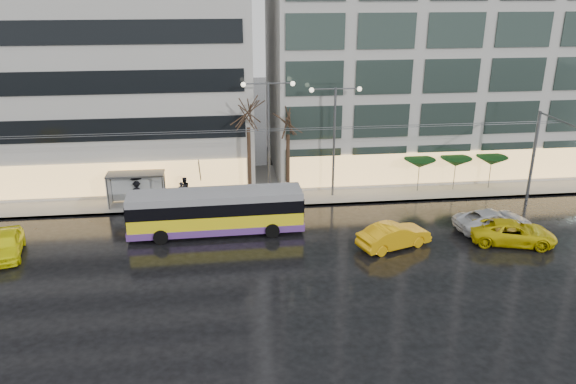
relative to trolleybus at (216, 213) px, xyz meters
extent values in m
plane|color=black|center=(2.07, -5.00, -1.45)|extent=(140.00, 140.00, 0.00)
cube|color=gray|center=(4.07, 9.00, -1.38)|extent=(80.00, 10.00, 0.15)
cube|color=slate|center=(4.07, 4.05, -1.38)|extent=(80.00, 0.10, 0.15)
cube|color=#B5B2AD|center=(-13.93, 14.00, 9.70)|extent=(34.00, 14.00, 22.00)
cube|color=#B5B2AD|center=(21.07, 14.00, 11.20)|extent=(32.00, 14.00, 25.00)
cube|color=yellow|center=(0.00, 0.00, -0.45)|extent=(11.54, 2.66, 1.44)
cube|color=#63388C|center=(0.00, 0.00, -0.93)|extent=(11.58, 2.70, 0.48)
cube|color=black|center=(0.00, 0.00, 0.60)|extent=(11.56, 2.68, 0.86)
cube|color=gray|center=(0.00, 0.00, 1.27)|extent=(11.54, 2.66, 0.48)
cube|color=black|center=(5.77, 0.13, 0.46)|extent=(0.11, 2.20, 1.24)
cube|color=black|center=(-5.77, -0.13, 0.46)|extent=(0.11, 2.20, 1.24)
cylinder|color=black|center=(3.61, 1.28, -0.98)|extent=(0.96, 0.36, 0.96)
cylinder|color=black|center=(3.66, -1.11, -0.98)|extent=(0.96, 0.36, 0.96)
cylinder|color=black|center=(-3.66, 1.11, -0.98)|extent=(0.96, 0.36, 0.96)
cylinder|color=black|center=(-3.61, -1.28, -0.98)|extent=(0.96, 0.36, 0.96)
cylinder|color=#595B60|center=(-0.98, 0.89, 2.66)|extent=(0.14, 3.56, 2.52)
cylinder|color=#595B60|center=(-0.99, 1.36, 2.66)|extent=(0.14, 3.56, 2.52)
cylinder|color=#595B60|center=(24.07, 3.50, 2.05)|extent=(0.24, 0.24, 7.00)
cube|color=#595B60|center=(24.07, 1.00, 5.45)|extent=(0.10, 5.00, 0.10)
cylinder|color=#595B60|center=(3.07, 0.75, 5.35)|extent=(42.00, 0.04, 0.04)
cylinder|color=#595B60|center=(3.07, 1.25, 5.35)|extent=(42.00, 0.04, 0.04)
cube|color=#595B60|center=(-5.93, 5.50, 1.15)|extent=(4.20, 1.60, 0.12)
cube|color=silver|center=(-5.93, 6.20, -0.10)|extent=(4.00, 0.05, 2.20)
cube|color=white|center=(-7.98, 5.50, -0.10)|extent=(0.10, 1.40, 2.20)
cylinder|color=#595B60|center=(-7.93, 4.80, -0.10)|extent=(0.10, 0.10, 2.40)
cylinder|color=#595B60|center=(-7.93, 6.20, -0.10)|extent=(0.10, 0.10, 2.40)
cylinder|color=#595B60|center=(-3.93, 4.80, -0.10)|extent=(0.10, 0.10, 2.40)
cylinder|color=#595B60|center=(-3.93, 6.20, -0.10)|extent=(0.10, 0.10, 2.40)
cylinder|color=#595B60|center=(4.07, 5.80, 3.20)|extent=(0.18, 0.18, 9.00)
cylinder|color=#595B60|center=(3.17, 5.80, 7.60)|extent=(1.80, 0.10, 0.10)
cylinder|color=#595B60|center=(4.97, 5.80, 7.60)|extent=(1.80, 0.10, 0.10)
sphere|color=#FFF2CC|center=(2.27, 5.80, 7.55)|extent=(0.36, 0.36, 0.36)
sphere|color=#FFF2CC|center=(5.87, 5.80, 7.55)|extent=(0.36, 0.36, 0.36)
cylinder|color=#595B60|center=(9.07, 5.80, 2.95)|extent=(0.18, 0.18, 8.50)
cylinder|color=#595B60|center=(8.17, 5.80, 7.10)|extent=(1.80, 0.10, 0.10)
cylinder|color=#595B60|center=(9.97, 5.80, 7.10)|extent=(1.80, 0.10, 0.10)
sphere|color=#FFF2CC|center=(7.27, 5.80, 7.05)|extent=(0.36, 0.36, 0.36)
sphere|color=#FFF2CC|center=(10.87, 5.80, 7.05)|extent=(0.36, 0.36, 0.36)
cylinder|color=black|center=(2.57, 6.00, 1.50)|extent=(0.28, 0.28, 5.60)
cylinder|color=black|center=(5.57, 6.20, 1.15)|extent=(0.28, 0.28, 4.90)
cylinder|color=#595B60|center=(16.07, 6.00, -0.20)|extent=(0.06, 0.06, 2.20)
cone|color=#0E3610|center=(16.07, 6.00, 1.00)|extent=(2.50, 2.50, 0.70)
cylinder|color=#595B60|center=(19.07, 6.00, -0.20)|extent=(0.06, 0.06, 2.20)
cone|color=#0E3610|center=(19.07, 6.00, 1.00)|extent=(2.50, 2.50, 0.70)
cylinder|color=#595B60|center=(22.07, 6.00, -0.20)|extent=(0.06, 0.06, 2.20)
cone|color=#0E3610|center=(22.07, 6.00, 1.00)|extent=(2.50, 2.50, 0.70)
imported|color=#FFFB0D|center=(-12.92, -1.86, -0.69)|extent=(2.67, 4.76, 1.53)
imported|color=#F9AE0D|center=(11.25, -3.48, -0.66)|extent=(5.12, 3.24, 1.59)
imported|color=#DAC30B|center=(19.08, -3.80, -0.70)|extent=(5.87, 3.85, 1.50)
imported|color=silver|center=(18.68, -1.85, -0.72)|extent=(5.51, 2.99, 1.47)
imported|color=black|center=(-2.65, 5.44, -0.45)|extent=(0.69, 0.52, 1.70)
imported|color=#D34673|center=(-2.65, 5.44, 0.45)|extent=(1.13, 1.15, 0.88)
imported|color=black|center=(-2.45, 5.96, -0.37)|extent=(1.15, 1.08, 1.88)
imported|color=black|center=(-6.02, 6.08, -0.47)|extent=(1.16, 0.76, 1.68)
imported|color=black|center=(-6.02, 6.08, 0.45)|extent=(0.92, 0.92, 0.72)
camera|label=1|loc=(0.77, -34.94, 14.57)|focal=35.00mm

